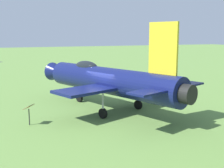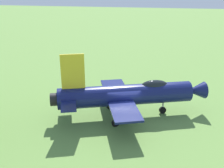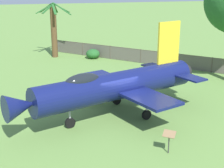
% 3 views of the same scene
% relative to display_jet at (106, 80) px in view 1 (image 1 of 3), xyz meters
% --- Properties ---
extents(ground_plane, '(200.00, 200.00, 0.00)m').
position_rel_display_jet_xyz_m(ground_plane, '(-0.35, -0.12, -1.97)').
color(ground_plane, '#668E42').
extents(display_jet, '(12.47, 8.40, 5.50)m').
position_rel_display_jet_xyz_m(display_jet, '(0.00, 0.00, 0.00)').
color(display_jet, '#111951').
rests_on(display_jet, ground_plane).
extents(info_plaque, '(0.72, 0.69, 1.14)m').
position_rel_display_jet_xyz_m(info_plaque, '(-1.48, 5.10, -1.12)').
color(info_plaque, '#333333').
rests_on(info_plaque, ground_plane).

